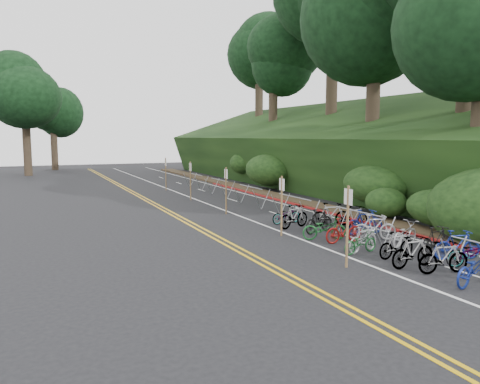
% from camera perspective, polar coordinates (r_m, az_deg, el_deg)
% --- Properties ---
extents(ground, '(120.00, 120.00, 0.00)m').
position_cam_1_polar(ground, '(15.22, 12.39, -9.06)').
color(ground, black).
rests_on(ground, ground).
extents(road_markings, '(7.47, 80.00, 0.01)m').
position_cam_1_polar(road_markings, '(24.12, -0.81, -3.01)').
color(road_markings, gold).
rests_on(road_markings, ground).
extents(red_curb, '(0.25, 28.00, 0.10)m').
position_cam_1_polar(red_curb, '(28.09, 7.16, -1.57)').
color(red_curb, maroon).
rests_on(red_curb, ground).
extents(embankment, '(14.30, 48.14, 9.11)m').
position_cam_1_polar(embankment, '(37.70, 11.10, 4.33)').
color(embankment, black).
rests_on(embankment, ground).
extents(tree_cluster, '(32.99, 54.49, 19.36)m').
position_cam_1_polar(tree_cluster, '(39.32, 4.75, 18.45)').
color(tree_cluster, '#2D2319').
rests_on(tree_cluster, ground).
extents(bike_racks_rest, '(1.14, 23.00, 1.17)m').
position_cam_1_polar(bike_racks_rest, '(27.58, 1.31, 0.01)').
color(bike_racks_rest, gray).
rests_on(bike_racks_rest, ground).
extents(signpost_near, '(0.08, 0.40, 2.60)m').
position_cam_1_polar(signpost_near, '(15.02, 12.98, -3.48)').
color(signpost_near, brown).
rests_on(signpost_near, ground).
extents(signposts_rest, '(0.08, 18.40, 2.50)m').
position_cam_1_polar(signposts_rest, '(27.51, -4.11, 1.19)').
color(signposts_rest, brown).
rests_on(signposts_rest, ground).
extents(bike_front, '(0.70, 1.56, 0.79)m').
position_cam_1_polar(bike_front, '(17.12, 14.45, -5.97)').
color(bike_front, '#144C1E').
rests_on(bike_front, ground).
extents(bike_valet, '(3.42, 12.09, 1.09)m').
position_cam_1_polar(bike_valet, '(18.35, 16.70, -4.86)').
color(bike_valet, navy).
rests_on(bike_valet, ground).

